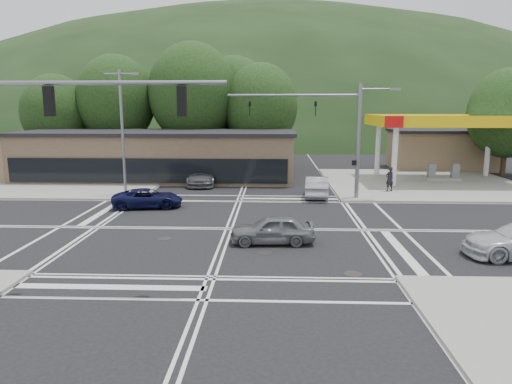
{
  "coord_description": "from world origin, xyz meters",
  "views": [
    {
      "loc": [
        2.36,
        -23.54,
        6.42
      ],
      "look_at": [
        1.32,
        3.26,
        1.4
      ],
      "focal_mm": 32.0,
      "sensor_mm": 36.0,
      "label": 1
    }
  ],
  "objects_px": {
    "car_grey_center": "(272,229)",
    "pedestrian": "(390,179)",
    "car_queue_a": "(317,187)",
    "car_northbound": "(202,175)",
    "car_blue_west": "(148,198)",
    "car_queue_b": "(259,168)"
  },
  "relations": [
    {
      "from": "car_grey_center",
      "to": "pedestrian",
      "type": "height_order",
      "value": "pedestrian"
    },
    {
      "from": "car_blue_west",
      "to": "car_grey_center",
      "type": "distance_m",
      "value": 11.04
    },
    {
      "from": "car_grey_center",
      "to": "pedestrian",
      "type": "relative_size",
      "value": 2.15
    },
    {
      "from": "car_blue_west",
      "to": "car_grey_center",
      "type": "height_order",
      "value": "car_grey_center"
    },
    {
      "from": "car_queue_b",
      "to": "pedestrian",
      "type": "distance_m",
      "value": 13.25
    },
    {
      "from": "pedestrian",
      "to": "car_blue_west",
      "type": "bearing_deg",
      "value": -5.58
    },
    {
      "from": "car_queue_b",
      "to": "pedestrian",
      "type": "relative_size",
      "value": 2.27
    },
    {
      "from": "car_blue_west",
      "to": "car_northbound",
      "type": "distance_m",
      "value": 9.2
    },
    {
      "from": "car_grey_center",
      "to": "pedestrian",
      "type": "xyz_separation_m",
      "value": [
        8.78,
        13.22,
        0.4
      ]
    },
    {
      "from": "car_northbound",
      "to": "car_blue_west",
      "type": "bearing_deg",
      "value": -108.14
    },
    {
      "from": "car_queue_a",
      "to": "pedestrian",
      "type": "bearing_deg",
      "value": -157.76
    },
    {
      "from": "car_queue_a",
      "to": "car_queue_b",
      "type": "height_order",
      "value": "car_queue_a"
    },
    {
      "from": "car_grey_center",
      "to": "car_northbound",
      "type": "distance_m",
      "value": 17.51
    },
    {
      "from": "car_queue_b",
      "to": "pedestrian",
      "type": "bearing_deg",
      "value": 133.21
    },
    {
      "from": "car_blue_west",
      "to": "car_northbound",
      "type": "relative_size",
      "value": 0.82
    },
    {
      "from": "car_grey_center",
      "to": "car_queue_a",
      "type": "xyz_separation_m",
      "value": [
        3.17,
        11.52,
        0.07
      ]
    },
    {
      "from": "car_queue_b",
      "to": "car_northbound",
      "type": "distance_m",
      "value": 7.03
    },
    {
      "from": "car_queue_b",
      "to": "car_blue_west",
      "type": "bearing_deg",
      "value": 58.14
    },
    {
      "from": "car_grey_center",
      "to": "car_queue_b",
      "type": "bearing_deg",
      "value": -179.47
    },
    {
      "from": "car_grey_center",
      "to": "car_northbound",
      "type": "bearing_deg",
      "value": -163.13
    },
    {
      "from": "car_blue_west",
      "to": "car_grey_center",
      "type": "bearing_deg",
      "value": -142.22
    },
    {
      "from": "car_grey_center",
      "to": "pedestrian",
      "type": "distance_m",
      "value": 15.88
    }
  ]
}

